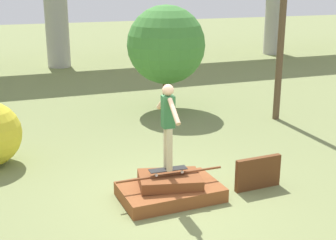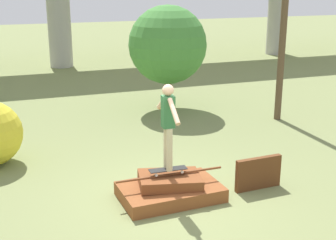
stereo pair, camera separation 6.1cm
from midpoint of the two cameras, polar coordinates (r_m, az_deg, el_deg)
name	(u,v)px [view 2 (the right image)]	position (r m, az deg, el deg)	size (l,w,h in m)	color
ground_plane	(170,198)	(9.21, 0.46, -9.49)	(80.00, 80.00, 0.00)	olive
scrap_pile	(170,189)	(9.14, 0.45, -8.40)	(2.14, 1.27, 0.52)	brown
scrap_plank_loose	(258,173)	(9.65, 11.12, -6.38)	(1.02, 0.16, 0.67)	#5B3319
skateboard	(168,170)	(8.98, 0.20, -6.07)	(0.74, 0.24, 0.09)	black
skater	(168,121)	(8.65, 0.20, -0.10)	(0.23, 1.23, 1.65)	#C6B78E
utility_pole	(285,7)	(14.11, 14.18, 13.23)	(1.30, 0.20, 6.42)	brown
tree_behind_right	(168,45)	(14.94, 0.08, 9.14)	(2.48, 2.48, 3.35)	brown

